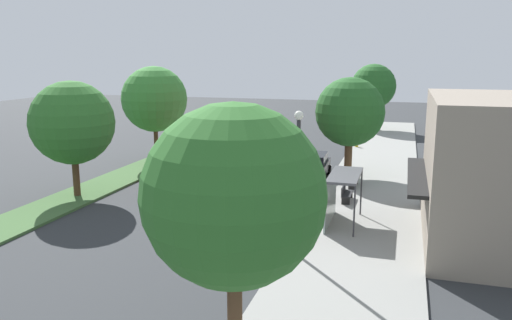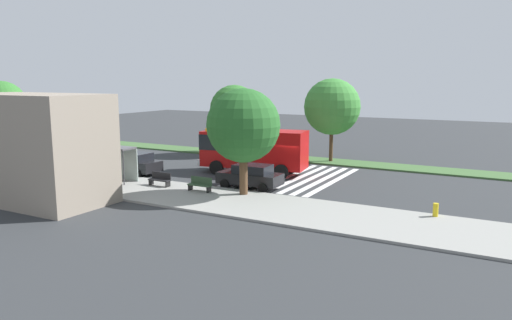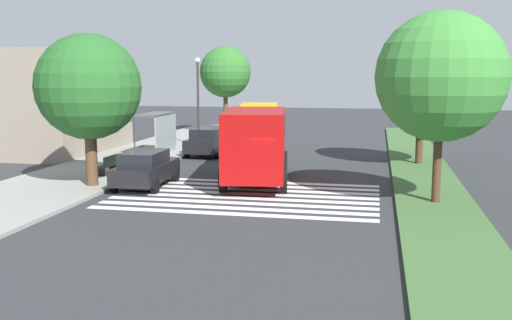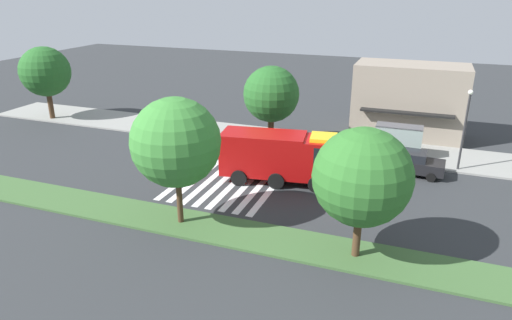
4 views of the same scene
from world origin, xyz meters
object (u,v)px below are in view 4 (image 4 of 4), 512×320
(bench_near_shelter, at_px, (345,146))
(sidewalk_tree_far_west, at_px, (45,72))
(bus_stop_shelter, at_px, (398,136))
(median_tree_west, at_px, (362,177))
(fire_truck, at_px, (285,155))
(median_tree_far_west, at_px, (176,143))
(bench_west_of_shelter, at_px, (306,141))
(parked_car_west, at_px, (271,146))
(sidewalk_tree_west, at_px, (271,94))
(parked_car_mid, at_px, (409,162))
(fire_hydrant, at_px, (151,128))
(street_lamp, at_px, (465,123))

(bench_near_shelter, bearing_deg, sidewalk_tree_far_west, -178.83)
(bus_stop_shelter, xyz_separation_m, median_tree_west, (-0.77, -15.13, 2.48))
(fire_truck, relative_size, median_tree_far_west, 1.19)
(sidewalk_tree_far_west, distance_m, median_tree_west, 35.75)
(bench_west_of_shelter, xyz_separation_m, median_tree_west, (6.52, -15.11, 3.77))
(parked_car_west, height_order, bus_stop_shelter, bus_stop_shelter)
(parked_car_west, relative_size, sidewalk_tree_west, 0.66)
(fire_truck, distance_m, parked_car_mid, 9.21)
(bus_stop_shelter, relative_size, bench_west_of_shelter, 2.19)
(bench_near_shelter, xyz_separation_m, fire_hydrant, (-17.51, -1.10, -0.10))
(bench_near_shelter, bearing_deg, bus_stop_shelter, 0.31)
(parked_car_mid, relative_size, sidewalk_tree_far_west, 0.68)
(parked_car_west, relative_size, parked_car_mid, 0.90)
(bus_stop_shelter, xyz_separation_m, fire_hydrant, (-21.51, -1.13, -1.40))
(sidewalk_tree_west, distance_m, fire_hydrant, 12.02)
(sidewalk_tree_far_west, distance_m, sidewalk_tree_west, 23.27)
(parked_car_west, relative_size, bench_near_shelter, 2.72)
(street_lamp, bearing_deg, bench_west_of_shelter, 175.11)
(parked_car_mid, bearing_deg, street_lamp, 30.67)
(bench_west_of_shelter, bearing_deg, bench_near_shelter, 0.00)
(parked_car_mid, bearing_deg, fire_hydrant, 178.54)
(parked_car_mid, relative_size, bus_stop_shelter, 1.38)
(bus_stop_shelter, bearing_deg, parked_car_mid, -69.81)
(street_lamp, distance_m, median_tree_far_west, 20.70)
(bench_near_shelter, xyz_separation_m, bench_west_of_shelter, (-3.29, 0.00, 0.00))
(bus_stop_shelter, distance_m, fire_hydrant, 21.59)
(bench_west_of_shelter, height_order, median_tree_far_west, median_tree_far_west)
(parked_car_west, bearing_deg, bus_stop_shelter, 14.98)
(sidewalk_tree_west, xyz_separation_m, median_tree_far_west, (-0.48, -14.50, 0.47))
(parked_car_mid, relative_size, bench_near_shelter, 3.01)
(parked_car_mid, relative_size, street_lamp, 0.82)
(bench_west_of_shelter, bearing_deg, street_lamp, -4.89)
(bench_west_of_shelter, distance_m, street_lamp, 12.16)
(fire_hydrant, bearing_deg, fire_truck, -23.09)
(parked_car_west, bearing_deg, bench_near_shelter, 25.59)
(fire_truck, bearing_deg, median_tree_far_west, -124.26)
(bus_stop_shelter, xyz_separation_m, sidewalk_tree_west, (-10.17, -0.63, 2.54))
(bench_near_shelter, relative_size, sidewalk_tree_west, 0.24)
(fire_truck, distance_m, bus_stop_shelter, 10.09)
(bench_west_of_shelter, distance_m, sidewalk_tree_west, 4.84)
(parked_car_mid, xyz_separation_m, street_lamp, (3.40, 1.80, 2.75))
(median_tree_far_west, bearing_deg, median_tree_west, -0.00)
(median_tree_far_west, bearing_deg, bench_near_shelter, 66.24)
(fire_hydrant, bearing_deg, bus_stop_shelter, 3.00)
(bus_stop_shelter, xyz_separation_m, bench_west_of_shelter, (-7.29, -0.02, -1.30))
(street_lamp, xyz_separation_m, median_tree_far_west, (-15.09, -14.10, 1.27))
(fire_truck, xyz_separation_m, median_tree_far_west, (-3.75, -7.77, 2.93))
(street_lamp, xyz_separation_m, sidewalk_tree_far_west, (-37.88, 0.40, 1.17))
(sidewalk_tree_far_west, distance_m, median_tree_far_west, 27.01)
(bench_near_shelter, distance_m, fire_hydrant, 17.55)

